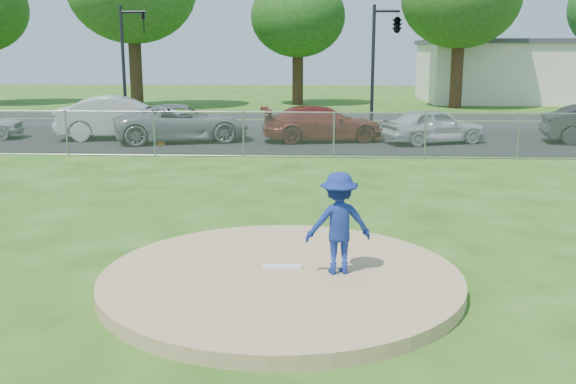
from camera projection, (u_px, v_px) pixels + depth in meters
The scene contains 16 objects.
ground at pixel (302, 168), 19.41m from camera, with size 120.00×120.00×0.00m, color #234F11.
pitchers_mound at pixel (281, 279), 9.63m from camera, with size 5.40×5.40×0.20m, color tan.
pitching_rubber at pixel (282, 267), 9.80m from camera, with size 0.60×0.15×0.04m, color white.
chain_link_fence at pixel (304, 135), 21.20m from camera, with size 40.00×0.06×1.50m, color gray.
parking_lot at pixel (307, 139), 25.75m from camera, with size 50.00×8.00×0.01m, color black.
street at pixel (310, 120), 33.06m from camera, with size 60.00×7.00×0.01m, color black.
commercial_building at pixel (539, 70), 45.46m from camera, with size 16.40×9.40×4.30m.
tree_center at pixel (298, 4), 41.49m from camera, with size 6.16×6.16×9.84m.
traffic_signal_left at pixel (128, 54), 30.84m from camera, with size 1.28×0.20×5.60m.
traffic_signal_center at pixel (395, 26), 29.93m from camera, with size 1.42×2.48×5.60m.
pitcher at pixel (339, 223), 9.46m from camera, with size 0.98×0.57×1.52m, color navy.
traffic_cone at pixel (160, 135), 24.12m from camera, with size 0.39×0.39×0.76m, color orange.
parked_car_white at pixel (122, 118), 25.80m from camera, with size 1.79×5.13×1.69m, color silver.
parked_car_gray at pixel (182, 123), 25.02m from camera, with size 2.40×5.20×1.45m, color gray.
parked_car_darkred at pixel (323, 124), 25.07m from camera, with size 1.93×4.75×1.38m, color maroon.
parked_car_pearl at pixel (434, 126), 24.48m from camera, with size 1.58×3.93×1.34m, color silver.
Camera 1 is at (0.57, -9.11, 3.43)m, focal length 40.00 mm.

